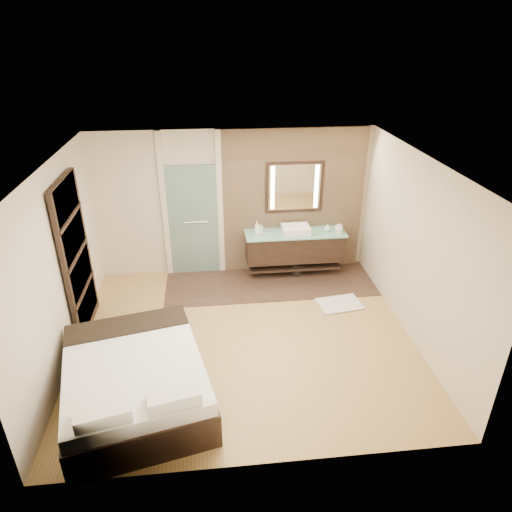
{
  "coord_description": "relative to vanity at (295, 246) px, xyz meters",
  "views": [
    {
      "loc": [
        -0.45,
        -5.62,
        4.26
      ],
      "look_at": [
        0.23,
        0.6,
        1.09
      ],
      "focal_mm": 32.0,
      "sensor_mm": 36.0,
      "label": 1
    }
  ],
  "objects": [
    {
      "name": "vanity",
      "position": [
        0.0,
        0.0,
        0.0
      ],
      "size": [
        1.85,
        0.55,
        0.88
      ],
      "color": "black",
      "rests_on": "stone_wall"
    },
    {
      "name": "soap_bottle_c",
      "position": [
        0.6,
        -0.01,
        0.35
      ],
      "size": [
        0.14,
        0.14,
        0.14
      ],
      "primitive_type": "imported",
      "rotation": [
        0.0,
        0.0,
        0.33
      ],
      "color": "#C0F2F1",
      "rests_on": "vanity"
    },
    {
      "name": "cup",
      "position": [
        0.82,
        -0.0,
        0.34
      ],
      "size": [
        0.15,
        0.15,
        0.11
      ],
      "primitive_type": "imported",
      "rotation": [
        0.0,
        0.0,
        0.09
      ],
      "color": "white",
      "rests_on": "vanity"
    },
    {
      "name": "shoji_partition",
      "position": [
        -3.53,
        -1.32,
        0.63
      ],
      "size": [
        0.06,
        1.2,
        2.4
      ],
      "color": "black",
      "rests_on": "floor"
    },
    {
      "name": "floor",
      "position": [
        -1.1,
        -1.92,
        -0.58
      ],
      "size": [
        5.0,
        5.0,
        0.0
      ],
      "primitive_type": "plane",
      "color": "#A98647",
      "rests_on": "ground"
    },
    {
      "name": "stone_wall",
      "position": [
        0.0,
        0.29,
        0.77
      ],
      "size": [
        2.6,
        0.08,
        2.7
      ],
      "primitive_type": "cube",
      "color": "tan",
      "rests_on": "floor"
    },
    {
      "name": "mirror_unit",
      "position": [
        0.0,
        0.24,
        1.07
      ],
      "size": [
        1.06,
        0.04,
        0.96
      ],
      "color": "black",
      "rests_on": "stone_wall"
    },
    {
      "name": "bed",
      "position": [
        -2.56,
        -3.08,
        -0.25
      ],
      "size": [
        2.07,
        2.38,
        0.8
      ],
      "rotation": [
        0.0,
        0.0,
        0.22
      ],
      "color": "black",
      "rests_on": "floor"
    },
    {
      "name": "tile_strip",
      "position": [
        -0.5,
        -0.32,
        -0.57
      ],
      "size": [
        3.8,
        1.3,
        0.01
      ],
      "primitive_type": "cube",
      "color": "#33211B",
      "rests_on": "floor"
    },
    {
      "name": "bath_mat",
      "position": [
        0.58,
        -1.17,
        -0.56
      ],
      "size": [
        0.78,
        0.59,
        0.02
      ],
      "primitive_type": "cube",
      "rotation": [
        0.0,
        0.0,
        0.14
      ],
      "color": "silver",
      "rests_on": "floor"
    },
    {
      "name": "soap_bottle_a",
      "position": [
        -0.71,
        0.01,
        0.41
      ],
      "size": [
        0.11,
        0.11,
        0.24
      ],
      "primitive_type": "imported",
      "rotation": [
        0.0,
        0.0,
        -0.24
      ],
      "color": "white",
      "rests_on": "vanity"
    },
    {
      "name": "soap_bottle_b",
      "position": [
        -0.64,
        0.01,
        0.38
      ],
      "size": [
        0.11,
        0.11,
        0.19
      ],
      "primitive_type": "imported",
      "rotation": [
        0.0,
        0.0,
        -0.26
      ],
      "color": "#B2B2B2",
      "rests_on": "vanity"
    },
    {
      "name": "waste_bin",
      "position": [
        0.03,
        -0.07,
        -0.46
      ],
      "size": [
        0.2,
        0.2,
        0.25
      ],
      "primitive_type": "cylinder",
      "rotation": [
        0.0,
        0.0,
        0.02
      ],
      "color": "black",
      "rests_on": "floor"
    },
    {
      "name": "frosted_door",
      "position": [
        -1.85,
        0.28,
        0.56
      ],
      "size": [
        1.1,
        0.12,
        2.7
      ],
      "color": "#A1CCC5",
      "rests_on": "floor"
    },
    {
      "name": "tissue_box",
      "position": [
        0.77,
        -0.14,
        0.33
      ],
      "size": [
        0.15,
        0.15,
        0.1
      ],
      "primitive_type": "cube",
      "rotation": [
        0.0,
        0.0,
        -0.26
      ],
      "color": "silver",
      "rests_on": "vanity"
    }
  ]
}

